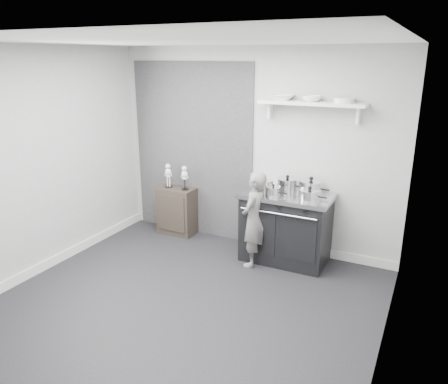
{
  "coord_description": "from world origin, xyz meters",
  "views": [
    {
      "loc": [
        2.23,
        -3.58,
        2.56
      ],
      "look_at": [
        -0.02,
        0.95,
        0.99
      ],
      "focal_mm": 35.0,
      "sensor_mm": 36.0,
      "label": 1
    }
  ],
  "objects": [
    {
      "name": "ground",
      "position": [
        0.0,
        0.0,
        0.0
      ],
      "size": [
        4.0,
        4.0,
        0.0
      ],
      "primitive_type": "plane",
      "color": "black",
      "rests_on": "ground"
    },
    {
      "name": "room_shell",
      "position": [
        -0.09,
        0.15,
        1.64
      ],
      "size": [
        4.02,
        3.62,
        2.71
      ],
      "color": "#9E9E9C",
      "rests_on": "ground"
    },
    {
      "name": "wall_shelf",
      "position": [
        0.8,
        1.68,
        2.01
      ],
      "size": [
        1.3,
        0.26,
        0.24
      ],
      "color": "white",
      "rests_on": "room_shell"
    },
    {
      "name": "stove",
      "position": [
        0.61,
        1.48,
        0.46
      ],
      "size": [
        1.13,
        0.71,
        0.91
      ],
      "color": "black",
      "rests_on": "ground"
    },
    {
      "name": "side_cabinet",
      "position": [
        -1.13,
        1.61,
        0.35
      ],
      "size": [
        0.54,
        0.32,
        0.71
      ],
      "primitive_type": "cube",
      "color": "black",
      "rests_on": "ground"
    },
    {
      "name": "child",
      "position": [
        0.3,
        1.15,
        0.61
      ],
      "size": [
        0.31,
        0.46,
        1.23
      ],
      "primitive_type": "imported",
      "rotation": [
        0.0,
        0.0,
        -1.61
      ],
      "color": "slate",
      "rests_on": "ground"
    },
    {
      "name": "pot_front_left",
      "position": [
        0.33,
        1.39,
        0.99
      ],
      "size": [
        0.32,
        0.23,
        0.2
      ],
      "color": "silver",
      "rests_on": "stove"
    },
    {
      "name": "pot_back_left",
      "position": [
        0.57,
        1.59,
        0.99
      ],
      "size": [
        0.34,
        0.26,
        0.21
      ],
      "color": "silver",
      "rests_on": "stove"
    },
    {
      "name": "pot_back_right",
      "position": [
        0.88,
        1.58,
        1.0
      ],
      "size": [
        0.39,
        0.3,
        0.23
      ],
      "color": "silver",
      "rests_on": "stove"
    },
    {
      "name": "pot_front_right",
      "position": [
        0.94,
        1.33,
        0.98
      ],
      "size": [
        0.34,
        0.25,
        0.17
      ],
      "color": "silver",
      "rests_on": "stove"
    },
    {
      "name": "pot_front_center",
      "position": [
        0.49,
        1.3,
        0.97
      ],
      "size": [
        0.27,
        0.18,
        0.15
      ],
      "color": "silver",
      "rests_on": "stove"
    },
    {
      "name": "skeleton_full",
      "position": [
        -1.26,
        1.61,
        0.91
      ],
      "size": [
        0.11,
        0.07,
        0.41
      ],
      "primitive_type": null,
      "color": "silver",
      "rests_on": "side_cabinet"
    },
    {
      "name": "skeleton_torso",
      "position": [
        -0.98,
        1.61,
        0.91
      ],
      "size": [
        0.11,
        0.07,
        0.41
      ],
      "primitive_type": null,
      "color": "silver",
      "rests_on": "side_cabinet"
    },
    {
      "name": "bowl_large",
      "position": [
        0.43,
        1.67,
        2.07
      ],
      "size": [
        0.28,
        0.28,
        0.07
      ],
      "primitive_type": "imported",
      "color": "white",
      "rests_on": "wall_shelf"
    },
    {
      "name": "bowl_small",
      "position": [
        0.8,
        1.67,
        2.08
      ],
      "size": [
        0.23,
        0.23,
        0.07
      ],
      "primitive_type": "imported",
      "color": "white",
      "rests_on": "wall_shelf"
    },
    {
      "name": "plate_stack",
      "position": [
        1.19,
        1.67,
        2.07
      ],
      "size": [
        0.24,
        0.24,
        0.06
      ],
      "primitive_type": "cylinder",
      "color": "white",
      "rests_on": "wall_shelf"
    }
  ]
}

